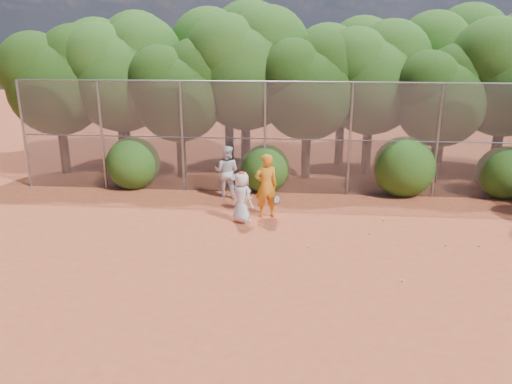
# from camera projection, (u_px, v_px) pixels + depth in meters

# --- Properties ---
(ground) EXTENTS (80.00, 80.00, 0.00)m
(ground) POSITION_uv_depth(u_px,v_px,m) (287.00, 264.00, 12.58)
(ground) COLOR #AD4527
(ground) RESTS_ON ground
(fence_back) EXTENTS (20.05, 0.09, 4.03)m
(fence_back) POSITION_uv_depth(u_px,v_px,m) (290.00, 138.00, 17.68)
(fence_back) COLOR gray
(fence_back) RESTS_ON ground
(tree_0) EXTENTS (4.38, 3.81, 6.00)m
(tree_0) POSITION_uv_depth(u_px,v_px,m) (58.00, 77.00, 19.85)
(tree_0) COLOR black
(tree_0) RESTS_ON ground
(tree_1) EXTENTS (4.64, 4.03, 6.35)m
(tree_1) POSITION_uv_depth(u_px,v_px,m) (123.00, 71.00, 20.04)
(tree_1) COLOR black
(tree_1) RESTS_ON ground
(tree_2) EXTENTS (3.99, 3.47, 5.47)m
(tree_2) POSITION_uv_depth(u_px,v_px,m) (180.00, 88.00, 19.33)
(tree_2) COLOR black
(tree_2) RESTS_ON ground
(tree_3) EXTENTS (4.89, 4.26, 6.70)m
(tree_3) POSITION_uv_depth(u_px,v_px,m) (247.00, 65.00, 19.83)
(tree_3) COLOR black
(tree_3) RESTS_ON ground
(tree_4) EXTENTS (4.19, 3.64, 5.73)m
(tree_4) POSITION_uv_depth(u_px,v_px,m) (309.00, 83.00, 19.24)
(tree_4) COLOR black
(tree_4) RESTS_ON ground
(tree_5) EXTENTS (4.51, 3.92, 6.17)m
(tree_5) POSITION_uv_depth(u_px,v_px,m) (373.00, 74.00, 19.70)
(tree_5) COLOR black
(tree_5) RESTS_ON ground
(tree_6) EXTENTS (3.86, 3.36, 5.29)m
(tree_6) POSITION_uv_depth(u_px,v_px,m) (443.00, 93.00, 18.70)
(tree_6) COLOR black
(tree_6) RESTS_ON ground
(tree_7) EXTENTS (4.77, 4.14, 6.53)m
(tree_7) POSITION_uv_depth(u_px,v_px,m) (509.00, 70.00, 18.82)
(tree_7) COLOR black
(tree_7) RESTS_ON ground
(tree_9) EXTENTS (4.83, 4.20, 6.62)m
(tree_9) POSITION_uv_depth(u_px,v_px,m) (118.00, 63.00, 22.27)
(tree_9) COLOR black
(tree_9) RESTS_ON ground
(tree_10) EXTENTS (5.15, 4.48, 7.06)m
(tree_10) POSITION_uv_depth(u_px,v_px,m) (230.00, 57.00, 21.94)
(tree_10) COLOR black
(tree_10) RESTS_ON ground
(tree_11) EXTENTS (4.64, 4.03, 6.35)m
(tree_11) POSITION_uv_depth(u_px,v_px,m) (344.00, 69.00, 21.27)
(tree_11) COLOR black
(tree_11) RESTS_ON ground
(tree_12) EXTENTS (5.02, 4.37, 6.88)m
(tree_12) POSITION_uv_depth(u_px,v_px,m) (450.00, 60.00, 21.35)
(tree_12) COLOR black
(tree_12) RESTS_ON ground
(bush_0) EXTENTS (2.00, 2.00, 2.00)m
(bush_0) POSITION_uv_depth(u_px,v_px,m) (133.00, 161.00, 18.78)
(bush_0) COLOR #224C13
(bush_0) RESTS_ON ground
(bush_1) EXTENTS (1.80, 1.80, 1.80)m
(bush_1) POSITION_uv_depth(u_px,v_px,m) (265.00, 166.00, 18.38)
(bush_1) COLOR #224C13
(bush_1) RESTS_ON ground
(bush_2) EXTENTS (2.20, 2.20, 2.20)m
(bush_2) POSITION_uv_depth(u_px,v_px,m) (404.00, 164.00, 17.90)
(bush_2) COLOR #224C13
(bush_2) RESTS_ON ground
(bush_3) EXTENTS (1.90, 1.90, 1.90)m
(bush_3) POSITION_uv_depth(u_px,v_px,m) (505.00, 171.00, 17.64)
(bush_3) COLOR #224C13
(bush_3) RESTS_ON ground
(player_yellow) EXTENTS (0.90, 0.71, 2.04)m
(player_yellow) POSITION_uv_depth(u_px,v_px,m) (266.00, 186.00, 15.60)
(player_yellow) COLOR orange
(player_yellow) RESTS_ON ground
(player_teen) EXTENTS (0.92, 0.87, 1.61)m
(player_teen) POSITION_uv_depth(u_px,v_px,m) (242.00, 197.00, 15.21)
(player_teen) COLOR white
(player_teen) RESTS_ON ground
(player_white) EXTENTS (1.01, 0.85, 1.85)m
(player_white) POSITION_uv_depth(u_px,v_px,m) (227.00, 171.00, 17.63)
(player_white) COLOR white
(player_white) RESTS_ON ground
(ball_0) EXTENTS (0.07, 0.07, 0.07)m
(ball_0) POSITION_uv_depth(u_px,v_px,m) (369.00, 233.00, 14.46)
(ball_0) COLOR #BECE25
(ball_0) RESTS_ON ground
(ball_1) EXTENTS (0.07, 0.07, 0.07)m
(ball_1) POSITION_uv_depth(u_px,v_px,m) (446.00, 245.00, 13.64)
(ball_1) COLOR #BECE25
(ball_1) RESTS_ON ground
(ball_2) EXTENTS (0.07, 0.07, 0.07)m
(ball_2) POSITION_uv_depth(u_px,v_px,m) (402.00, 281.00, 11.66)
(ball_2) COLOR #BECE25
(ball_2) RESTS_ON ground
(ball_3) EXTENTS (0.07, 0.07, 0.07)m
(ball_3) POSITION_uv_depth(u_px,v_px,m) (479.00, 246.00, 13.60)
(ball_3) COLOR #BECE25
(ball_3) RESTS_ON ground
(ball_4) EXTENTS (0.07, 0.07, 0.07)m
(ball_4) POSITION_uv_depth(u_px,v_px,m) (309.00, 247.00, 13.54)
(ball_4) COLOR #BECE25
(ball_4) RESTS_ON ground
(ball_5) EXTENTS (0.07, 0.07, 0.07)m
(ball_5) POSITION_uv_depth(u_px,v_px,m) (383.00, 220.00, 15.50)
(ball_5) COLOR #BECE25
(ball_5) RESTS_ON ground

